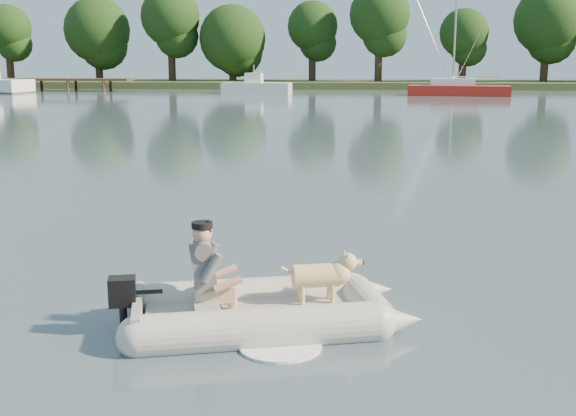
# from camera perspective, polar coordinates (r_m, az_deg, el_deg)

# --- Properties ---
(water) EXTENTS (160.00, 160.00, 0.00)m
(water) POSITION_cam_1_polar(r_m,az_deg,el_deg) (7.81, -2.39, -8.75)
(water) COLOR slate
(water) RESTS_ON ground
(shore_bank) EXTENTS (160.00, 12.00, 0.70)m
(shore_bank) POSITION_cam_1_polar(r_m,az_deg,el_deg) (69.31, 3.95, 9.72)
(shore_bank) COLOR #47512D
(shore_bank) RESTS_ON water
(dock) EXTENTS (18.00, 2.00, 1.04)m
(dock) POSITION_cam_1_polar(r_m,az_deg,el_deg) (65.12, -20.03, 9.15)
(dock) COLOR #4C331E
(dock) RESTS_ON water
(treeline) EXTENTS (92.28, 7.35, 9.27)m
(treeline) POSITION_cam_1_polar(r_m,az_deg,el_deg) (68.68, 10.35, 13.75)
(treeline) COLOR #332316
(treeline) RESTS_ON shore_bank
(dinghy) EXTENTS (4.85, 4.08, 1.21)m
(dinghy) POSITION_cam_1_polar(r_m,az_deg,el_deg) (7.49, -1.90, -5.59)
(dinghy) COLOR #ACACA7
(dinghy) RESTS_ON water
(man) EXTENTS (0.74, 0.68, 0.93)m
(man) POSITION_cam_1_polar(r_m,az_deg,el_deg) (7.43, -6.59, -4.47)
(man) COLOR #5A595E
(man) RESTS_ON dinghy
(dog) EXTENTS (0.85, 0.48, 0.54)m
(dog) POSITION_cam_1_polar(r_m,az_deg,el_deg) (7.64, 2.23, -5.69)
(dog) COLOR tan
(dog) RESTS_ON dinghy
(outboard_motor) EXTENTS (0.41, 0.33, 0.68)m
(outboard_motor) POSITION_cam_1_polar(r_m,az_deg,el_deg) (7.51, -12.90, -7.73)
(outboard_motor) COLOR black
(outboard_motor) RESTS_ON dinghy
(motorboat) EXTENTS (5.61, 2.55, 2.31)m
(motorboat) POSITION_cam_1_polar(r_m,az_deg,el_deg) (56.64, -2.49, 10.08)
(motorboat) COLOR white
(motorboat) RESTS_ON water
(sailboat) EXTENTS (7.53, 3.26, 10.02)m
(sailboat) POSITION_cam_1_polar(r_m,az_deg,el_deg) (55.05, 13.27, 9.10)
(sailboat) COLOR #A81B13
(sailboat) RESTS_ON water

